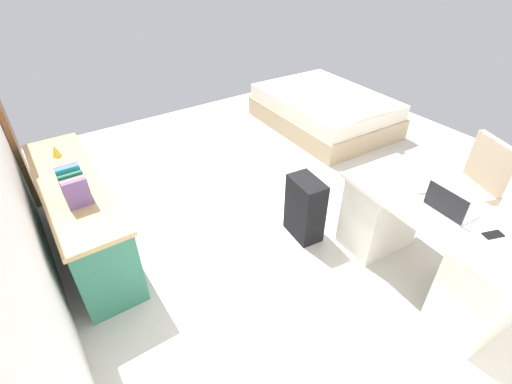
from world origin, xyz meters
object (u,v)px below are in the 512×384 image
Objects in this scene: desk at (428,242)px; computer_mouse at (422,191)px; cell_phone_near_laptop at (493,235)px; figurine_small at (55,151)px; office_chair at (464,193)px; bed at (325,110)px; suitcase_black at (305,208)px; credenza at (82,215)px; laptop at (449,207)px.

computer_mouse reaches higher than desk.
figurine_small is at bearing 57.88° from cell_phone_near_laptop.
bed is at bearing -12.50° from office_chair.
office_chair is 1.47m from suitcase_black.
bed is at bearing -86.91° from figurine_small.
bed is 2.43m from suitcase_black.
laptop is at bearing -132.92° from credenza.
desk reaches higher than credenza.
computer_mouse is (-0.76, -0.48, 0.46)m from suitcase_black.
laptop reaches higher than bed.
credenza is 18.00× the size of computer_mouse.
laptop reaches higher than cell_phone_near_laptop.
figurine_small is at bearing 40.80° from laptop.
figurine_small is at bearing 49.12° from computer_mouse.
suitcase_black is at bearing 58.64° from office_chair.
laptop is 3.26× the size of computer_mouse.
office_chair is at bearing -76.68° from desk.
bed is (2.60, -1.35, -0.15)m from desk.
figurine_small is (2.22, 2.97, 0.36)m from office_chair.
cell_phone_near_laptop is 1.24× the size of figurine_small.
computer_mouse is (-1.73, -2.19, 0.40)m from credenza.
laptop is at bearing 152.78° from bed.
bed is at bearing -24.14° from computer_mouse.
figurine_small is at bearing 41.80° from desk.
credenza is (1.73, 2.97, -0.06)m from office_chair.
office_chair is 0.48× the size of bed.
suitcase_black is 5.53× the size of figurine_small.
suitcase_black is 6.08× the size of computer_mouse.
figurine_small is (2.22, 2.20, 0.01)m from computer_mouse.
figurine_small reaches higher than computer_mouse.
laptop is (-0.06, 0.02, 0.41)m from desk.
office_chair is at bearing -34.63° from cell_phone_near_laptop.
office_chair is at bearing -120.20° from credenza.
laptop is (-1.98, -2.13, 0.43)m from credenza.
credenza is 5.52× the size of laptop.
desk is at bearing 152.58° from bed.
desk is 0.84m from office_chair.
bed is (2.41, -0.53, -0.18)m from office_chair.
bed is at bearing -4.16° from cell_phone_near_laptop.
office_chair reaches higher than suitcase_black.
suitcase_black is at bearing 38.51° from cell_phone_near_laptop.
computer_mouse is at bearing 16.99° from cell_phone_near_laptop.
cell_phone_near_laptop is at bearing -155.05° from suitcase_black.
figurine_small reaches higher than suitcase_black.
desk is 0.83× the size of credenza.
credenza is at bearing 100.97° from bed.
computer_mouse is (0.00, 0.77, 0.34)m from office_chair.
desk is 14.86× the size of computer_mouse.
suitcase_black is at bearing 22.15° from laptop.
desk is 0.41m from laptop.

